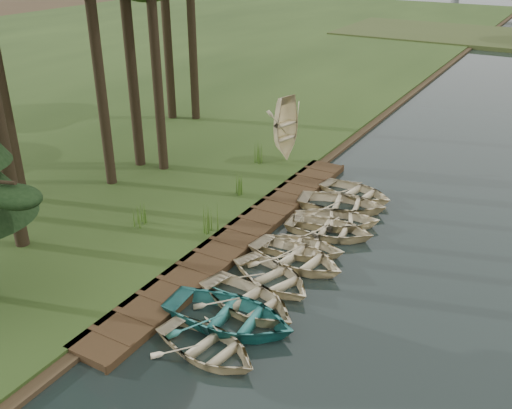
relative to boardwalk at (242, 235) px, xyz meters
The scene contains 17 objects.
ground 1.61m from the boardwalk, ahead, with size 300.00×300.00×0.00m, color #3D2F1D.
boardwalk is the anchor object (origin of this frame).
rowboat_0 6.57m from the boardwalk, 67.05° to the right, with size 2.26×3.17×0.66m, color beige.
rowboat_1 5.29m from the boardwalk, 62.81° to the right, with size 2.85×3.98×0.83m, color teal.
rowboat_2 4.48m from the boardwalk, 56.58° to the right, with size 2.46×3.45×0.71m, color beige.
rowboat_3 3.28m from the boardwalk, 41.50° to the right, with size 2.24×3.14×0.65m, color beige.
rowboat_4 2.71m from the boardwalk, 15.59° to the right, with size 2.51×3.51×0.73m, color beige.
rowboat_5 2.45m from the boardwalk, ahead, with size 2.17×3.04×0.63m, color beige.
rowboat_6 3.26m from the boardwalk, 32.55° to the left, with size 2.38×3.34×0.69m, color beige.
rowboat_7 3.74m from the boardwalk, 43.90° to the left, with size 2.36×3.31×0.68m, color beige.
rowboat_8 4.64m from the boardwalk, 59.82° to the left, with size 2.56×3.59×0.74m, color beige.
rowboat_9 5.94m from the boardwalk, 66.37° to the left, with size 2.30×3.22×0.67m, color beige.
stored_rowboat 7.53m from the boardwalk, 105.04° to the left, with size 2.28×3.20×0.66m, color beige.
reeds_0 1.37m from the boardwalk, 146.75° to the right, with size 0.60×0.60×1.05m, color #3F661E.
reeds_1 3.96m from the boardwalk, 157.54° to the right, with size 0.60×0.60×0.92m, color #3F661E.
reeds_2 3.49m from the boardwalk, 122.73° to the left, with size 0.60×0.60×0.90m, color #3F661E.
reeds_3 7.02m from the boardwalk, 114.26° to the left, with size 0.60×0.60×1.08m, color #3F661E.
Camera 1 is at (8.17, -15.90, 10.37)m, focal length 40.00 mm.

